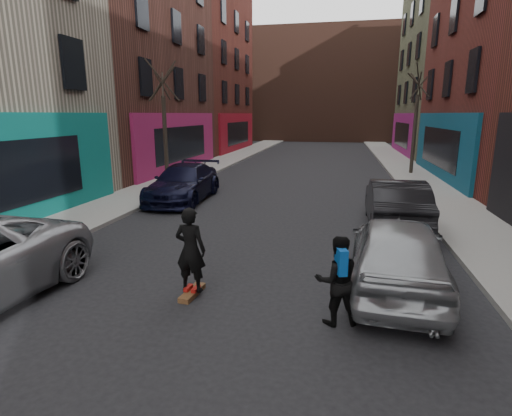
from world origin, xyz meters
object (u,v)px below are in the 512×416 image
at_px(parked_right_far, 397,252).
at_px(skateboarder, 190,250).
at_px(pedestrian, 337,280).
at_px(parked_left_end, 184,183).
at_px(skateboard, 192,293).
at_px(parked_right_end, 395,203).
at_px(tree_right_far, 416,112).
at_px(tree_left_far, 164,115).

bearing_deg(parked_right_far, skateboarder, 20.89).
bearing_deg(skateboarder, pedestrian, 174.41).
bearing_deg(parked_left_end, skateboarder, -69.35).
bearing_deg(parked_right_far, parked_left_end, -39.87).
height_order(skateboard, pedestrian, pedestrian).
bearing_deg(pedestrian, parked_right_end, -121.40).
bearing_deg(pedestrian, tree_right_far, -119.03).
bearing_deg(tree_left_far, skateboarder, -63.99).
distance_m(parked_left_end, parked_right_far, 10.22).
height_order(tree_left_far, pedestrian, tree_left_far).
bearing_deg(tree_left_far, parked_left_end, -56.16).
xyz_separation_m(parked_right_far, skateboard, (-3.91, -1.19, -0.71)).
distance_m(parked_right_end, skateboard, 7.42).
relative_size(tree_right_far, parked_right_end, 1.48).
relative_size(tree_left_far, parked_left_end, 1.30).
bearing_deg(skateboarder, parked_right_far, -158.30).
bearing_deg(parked_right_end, tree_left_far, -28.39).
bearing_deg(parked_right_far, parked_right_end, -92.71).
relative_size(parked_right_far, pedestrian, 2.90).
xyz_separation_m(tree_right_far, pedestrian, (-4.05, -17.98, -2.75)).
xyz_separation_m(parked_left_end, pedestrian, (6.20, -8.78, 0.05)).
xyz_separation_m(tree_right_far, parked_right_far, (-2.89, -16.29, -2.77)).
relative_size(parked_left_end, skateboard, 6.24).
bearing_deg(skateboarder, tree_right_far, -106.41).
xyz_separation_m(tree_left_far, parked_right_end, (10.07, -5.60, -2.62)).
bearing_deg(parked_left_end, tree_right_far, 39.94).
height_order(parked_right_far, pedestrian, pedestrian).
distance_m(parked_right_end, skateboarder, 7.39).
height_order(tree_left_far, skateboard, tree_left_far).
xyz_separation_m(parked_right_far, pedestrian, (-1.16, -1.69, 0.02)).
distance_m(parked_left_end, parked_right_end, 8.27).
distance_m(tree_left_far, tree_right_far, 13.78).
bearing_deg(tree_right_far, parked_right_end, -101.37).
bearing_deg(tree_right_far, parked_left_end, -138.07).
height_order(skateboarder, pedestrian, skateboarder).
bearing_deg(parked_right_end, skateboarder, 53.46).
bearing_deg(parked_left_end, pedestrian, -56.76).
distance_m(parked_right_far, pedestrian, 2.05).
bearing_deg(pedestrian, parked_left_end, -71.10).
bearing_deg(tree_right_far, pedestrian, -102.69).
bearing_deg(parked_right_far, skateboard, 20.89).
bearing_deg(tree_left_far, pedestrian, -55.13).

